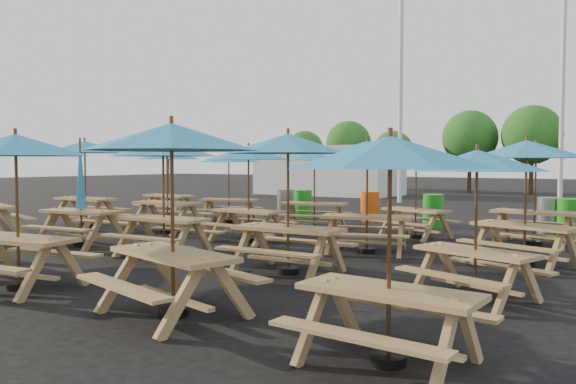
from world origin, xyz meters
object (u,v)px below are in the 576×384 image
Objects in this scene: waste_bin_1 at (303,204)px; waste_bin_3 at (433,211)px; waste_bin_5 at (569,217)px; picnic_unit_17 at (477,169)px; picnic_unit_15 at (416,163)px; waste_bin_4 at (549,215)px; picnic_unit_3 at (169,158)px; picnic_unit_7 at (229,161)px; waste_bin_2 at (370,207)px; picnic_unit_12 at (172,148)px; picnic_unit_11 at (314,159)px; picnic_unit_8 at (16,154)px; picnic_unit_5 at (81,202)px; waste_bin_0 at (286,203)px; picnic_unit_6 at (167,153)px; picnic_unit_9 at (163,155)px; picnic_unit_16 at (390,166)px; picnic_unit_10 at (248,159)px; picnic_unit_19 at (536,157)px; picnic_unit_2 at (85,152)px; picnic_unit_18 at (526,156)px; picnic_unit_13 at (288,152)px; picnic_unit_14 at (367,155)px.

waste_bin_3 is at bearing -1.21° from waste_bin_1.
picnic_unit_17 is at bearing -91.42° from waste_bin_5.
picnic_unit_15 reaches higher than waste_bin_4.
picnic_unit_3 is 2.60m from picnic_unit_7.
picnic_unit_12 is at bearing -76.72° from waste_bin_2.
waste_bin_3 and waste_bin_4 have the same top height.
picnic_unit_8 is at bearing -101.42° from picnic_unit_11.
picnic_unit_7 is at bearing 87.68° from picnic_unit_5.
picnic_unit_3 is 0.91× the size of picnic_unit_12.
picnic_unit_7 is 10.61m from picnic_unit_12.
waste_bin_4 is (8.31, -0.01, 0.00)m from waste_bin_0.
picnic_unit_7 is 6.30m from waste_bin_3.
picnic_unit_8 is (3.03, -6.00, -0.13)m from picnic_unit_6.
picnic_unit_8 is 2.47× the size of waste_bin_1.
picnic_unit_15 is 2.56× the size of waste_bin_4.
picnic_unit_5 reaches higher than picnic_unit_9.
picnic_unit_16 reaches higher than waste_bin_0.
picnic_unit_12 is (3.09, -5.57, 0.08)m from picnic_unit_10.
picnic_unit_15 is 6.29m from picnic_unit_17.
picnic_unit_7 is at bearing -142.45° from waste_bin_2.
picnic_unit_15 is 1.05× the size of picnic_unit_19.
picnic_unit_16 is 0.92× the size of picnic_unit_19.
picnic_unit_3 is 13.01m from picnic_unit_17.
picnic_unit_2 reaches higher than waste_bin_1.
picnic_unit_3 reaches higher than waste_bin_0.
picnic_unit_12 reaches higher than picnic_unit_17.
picnic_unit_8 is 9.03m from picnic_unit_15.
picnic_unit_17 is at bearing -20.15° from picnic_unit_10.
picnic_unit_9 is 8.15m from picnic_unit_19.
picnic_unit_18 is at bearing -33.49° from picnic_unit_7.
picnic_unit_3 is at bearing 163.46° from picnic_unit_7.
picnic_unit_13 reaches higher than picnic_unit_7.
picnic_unit_3 is 0.96× the size of picnic_unit_15.
picnic_unit_15 is at bearing 104.03° from picnic_unit_12.
picnic_unit_2 is at bearing -159.31° from picnic_unit_19.
picnic_unit_19 is (2.67, 3.09, -0.01)m from picnic_unit_14.
picnic_unit_8 reaches higher than picnic_unit_18.
waste_bin_4 is (5.47, 11.38, -1.51)m from picnic_unit_8.
picnic_unit_10 is 6.49m from picnic_unit_19.
picnic_unit_7 is 9.19m from waste_bin_4.
picnic_unit_10 is (5.86, 0.08, -0.22)m from picnic_unit_2.
picnic_unit_2 is at bearing -153.59° from waste_bin_4.
picnic_unit_9 reaches higher than waste_bin_1.
picnic_unit_2 reaches higher than picnic_unit_6.
picnic_unit_13 reaches higher than picnic_unit_17.
picnic_unit_18 is at bearing 92.26° from picnic_unit_16.
picnic_unit_18 is at bearing -85.84° from waste_bin_4.
picnic_unit_3 is at bearing -156.32° from waste_bin_2.
picnic_unit_19 reaches higher than picnic_unit_18.
picnic_unit_12 is 2.68× the size of waste_bin_1.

